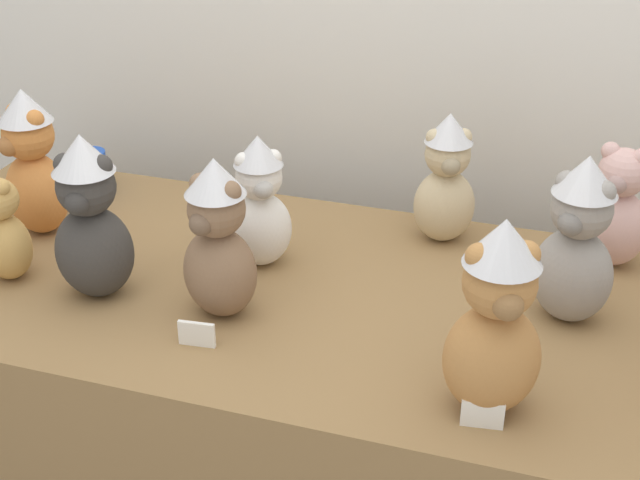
% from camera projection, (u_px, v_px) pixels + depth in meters
% --- Properties ---
extents(display_table, '(1.99, 0.82, 0.72)m').
position_uv_depth(display_table, '(320.00, 428.00, 2.01)').
color(display_table, olive).
rests_on(display_table, ground_plane).
extents(teddy_bear_caramel, '(0.20, 0.19, 0.36)m').
position_uv_depth(teddy_bear_caramel, '(496.00, 321.00, 1.43)').
color(teddy_bear_caramel, '#B27A42').
rests_on(teddy_bear_caramel, display_table).
extents(teddy_bear_charcoal, '(0.18, 0.16, 0.35)m').
position_uv_depth(teddy_bear_charcoal, '(90.00, 220.00, 1.75)').
color(teddy_bear_charcoal, '#383533').
rests_on(teddy_bear_charcoal, display_table).
extents(teddy_bear_snow, '(0.17, 0.17, 0.29)m').
position_uv_depth(teddy_bear_snow, '(260.00, 203.00, 1.87)').
color(teddy_bear_snow, white).
rests_on(teddy_bear_snow, display_table).
extents(teddy_bear_honey, '(0.15, 0.14, 0.23)m').
position_uv_depth(teddy_bear_honey, '(3.00, 232.00, 1.84)').
color(teddy_bear_honey, tan).
rests_on(teddy_bear_honey, display_table).
extents(teddy_bear_ginger, '(0.19, 0.18, 0.34)m').
position_uv_depth(teddy_bear_ginger, '(32.00, 164.00, 1.99)').
color(teddy_bear_ginger, '#D17F3D').
rests_on(teddy_bear_ginger, display_table).
extents(teddy_bear_sand, '(0.17, 0.15, 0.30)m').
position_uv_depth(teddy_bear_sand, '(446.00, 180.00, 1.97)').
color(teddy_bear_sand, '#CCB78E').
rests_on(teddy_bear_sand, display_table).
extents(teddy_bear_ash, '(0.19, 0.17, 0.34)m').
position_uv_depth(teddy_bear_ash, '(577.00, 242.00, 1.67)').
color(teddy_bear_ash, gray).
rests_on(teddy_bear_ash, display_table).
extents(teddy_bear_mocha, '(0.17, 0.16, 0.33)m').
position_uv_depth(teddy_bear_mocha, '(218.00, 241.00, 1.69)').
color(teddy_bear_mocha, '#7F6047').
rests_on(teddy_bear_mocha, display_table).
extents(teddy_bear_blush, '(0.16, 0.15, 0.27)m').
position_uv_depth(teddy_bear_blush, '(616.00, 210.00, 1.88)').
color(teddy_bear_blush, beige).
rests_on(teddy_bear_blush, display_table).
extents(party_cup_blue, '(0.08, 0.08, 0.11)m').
position_uv_depth(party_cup_blue, '(91.00, 173.00, 2.22)').
color(party_cup_blue, blue).
rests_on(party_cup_blue, display_table).
extents(name_card_front_left, '(0.07, 0.02, 0.05)m').
position_uv_depth(name_card_front_left, '(482.00, 415.00, 1.45)').
color(name_card_front_left, white).
rests_on(name_card_front_left, display_table).
extents(name_card_front_middle, '(0.07, 0.01, 0.05)m').
position_uv_depth(name_card_front_middle, '(196.00, 335.00, 1.65)').
color(name_card_front_middle, white).
rests_on(name_card_front_middle, display_table).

